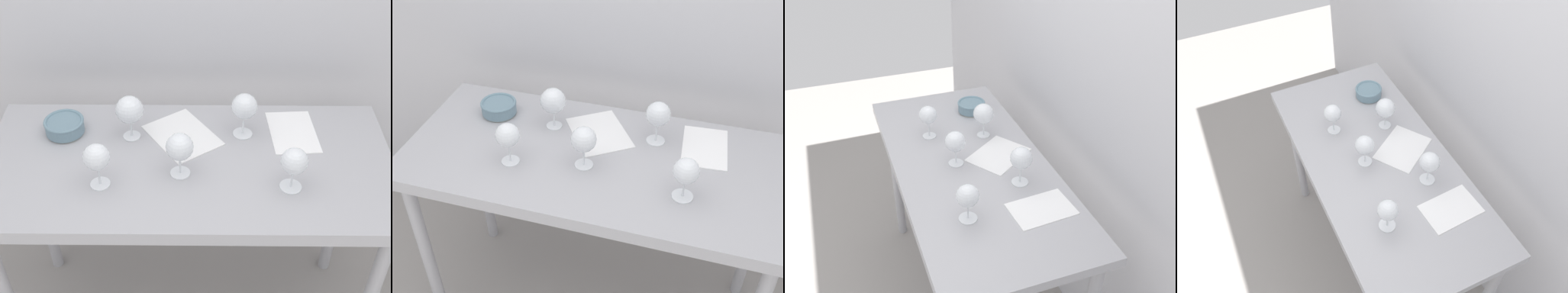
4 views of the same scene
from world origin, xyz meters
TOP-DOWN VIEW (x-y plane):
  - steel_counter at (0.00, -0.01)m, footprint 1.40×0.65m
  - wine_glass_far_right at (0.19, 0.14)m, footprint 0.09×0.09m
  - wine_glass_near_left at (-0.28, -0.12)m, footprint 0.09×0.09m
  - wine_glass_near_right at (0.33, -0.13)m, footprint 0.09×0.09m
  - wine_glass_near_center at (-0.02, -0.07)m, footprint 0.09×0.09m
  - wine_glass_far_left at (-0.20, 0.13)m, footprint 0.10×0.10m
  - tasting_sheet_upper at (0.38, 0.15)m, footprint 0.18×0.25m
  - tasting_sheet_lower at (-0.02, 0.13)m, footprint 0.31×0.32m
  - tasting_bowl at (-0.44, 0.15)m, footprint 0.14×0.14m

SIDE VIEW (x-z plane):
  - steel_counter at x=0.00m, z-range 0.34..1.24m
  - tasting_sheet_upper at x=0.38m, z-range 0.90..0.90m
  - tasting_sheet_lower at x=-0.02m, z-range 0.90..0.90m
  - tasting_bowl at x=-0.44m, z-range 0.90..0.96m
  - wine_glass_near_right at x=0.33m, z-range 0.93..1.08m
  - wine_glass_near_center at x=-0.02m, z-range 0.93..1.09m
  - wine_glass_near_left at x=-0.28m, z-range 0.93..1.09m
  - wine_glass_far_left at x=-0.20m, z-range 0.93..1.10m
  - wine_glass_far_right at x=0.19m, z-range 0.93..1.10m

